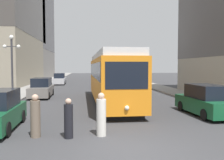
# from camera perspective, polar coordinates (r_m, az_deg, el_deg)

# --- Properties ---
(ground_plane) EXTENTS (200.00, 200.00, 0.00)m
(ground_plane) POSITION_cam_1_polar(r_m,az_deg,el_deg) (8.81, 4.27, -16.00)
(ground_plane) COLOR #38383A
(sidewalk_left) EXTENTS (2.96, 120.00, 0.15)m
(sidewalk_left) POSITION_cam_1_polar(r_m,az_deg,el_deg) (48.73, -14.52, -0.24)
(sidewalk_left) COLOR gray
(sidewalk_left) RESTS_ON ground
(sidewalk_right) EXTENTS (2.96, 120.00, 0.15)m
(sidewalk_right) POSITION_cam_1_polar(r_m,az_deg,el_deg) (49.27, 5.17, -0.12)
(sidewalk_right) COLOR gray
(sidewalk_right) RESTS_ON ground
(streetcar) EXTENTS (2.76, 14.30, 3.89)m
(streetcar) POSITION_cam_1_polar(r_m,az_deg,el_deg) (19.24, -0.34, 0.82)
(streetcar) COLOR black
(streetcar) RESTS_ON ground
(transit_bus) EXTENTS (2.69, 12.37, 3.45)m
(transit_bus) POSITION_cam_1_polar(r_m,az_deg,el_deg) (33.01, 3.90, 1.53)
(transit_bus) COLOR black
(transit_bus) RESTS_ON ground
(parked_car_left_near) EXTENTS (1.96, 4.99, 1.82)m
(parked_car_left_near) POSITION_cam_1_polar(r_m,az_deg,el_deg) (23.87, -16.21, -1.87)
(parked_car_left_near) COLOR black
(parked_car_left_near) RESTS_ON ground
(parked_car_right_far) EXTENTS (2.02, 4.77, 1.82)m
(parked_car_right_far) POSITION_cam_1_polar(r_m,az_deg,el_deg) (15.53, 21.13, -4.62)
(parked_car_right_far) COLOR black
(parked_car_right_far) RESTS_ON ground
(parked_car_left_far) EXTENTS (1.96, 4.86, 1.82)m
(parked_car_left_far) POSITION_cam_1_polar(r_m,az_deg,el_deg) (40.29, -12.23, 0.19)
(parked_car_left_far) COLOR black
(parked_car_left_far) RESTS_ON ground
(pedestrian_crossing_near) EXTENTS (0.36, 0.36, 1.62)m
(pedestrian_crossing_near) POSITION_cam_1_polar(r_m,az_deg,el_deg) (10.04, -10.18, -9.17)
(pedestrian_crossing_near) COLOR black
(pedestrian_crossing_near) RESTS_ON ground
(pedestrian_crossing_far) EXTENTS (0.41, 0.41, 1.81)m
(pedestrian_crossing_far) POSITION_cam_1_polar(r_m,az_deg,el_deg) (10.21, -2.55, -8.40)
(pedestrian_crossing_far) COLOR beige
(pedestrian_crossing_far) RESTS_ON ground
(pedestrian_on_sidewalk) EXTENTS (0.40, 0.40, 1.77)m
(pedestrian_on_sidewalk) POSITION_cam_1_polar(r_m,az_deg,el_deg) (10.48, -17.56, -8.35)
(pedestrian_on_sidewalk) COLOR #6B5B4C
(pedestrian_on_sidewalk) RESTS_ON ground
(lamp_post_left_near) EXTENTS (1.41, 0.36, 5.33)m
(lamp_post_left_near) POSITION_cam_1_polar(r_m,az_deg,el_deg) (21.67, -22.47, 4.97)
(lamp_post_left_near) COLOR #333338
(lamp_post_left_near) RESTS_ON sidewalk_left
(building_left_midblock) EXTENTS (15.07, 19.39, 27.13)m
(building_left_midblock) POSITION_cam_1_polar(r_m,az_deg,el_deg) (63.01, -21.22, 13.10)
(building_left_midblock) COLOR gray
(building_left_midblock) RESTS_ON ground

